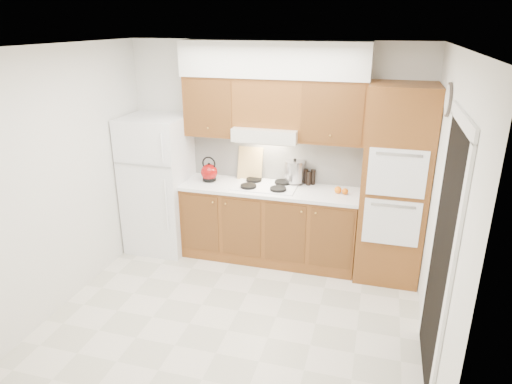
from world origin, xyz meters
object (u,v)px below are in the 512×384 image
kettle (209,172)px  stock_pot (294,171)px  fridge (159,184)px  oven_cabinet (394,186)px

kettle → stock_pot: stock_pot is taller
fridge → oven_cabinet: oven_cabinet is taller
oven_cabinet → kettle: bearing=179.0°
stock_pot → fridge: bearing=-171.2°
oven_cabinet → stock_pot: size_ratio=8.80×
kettle → fridge: bearing=-164.7°
oven_cabinet → stock_pot: (-1.16, 0.23, -0.01)m
stock_pot → oven_cabinet: bearing=-11.0°
kettle → oven_cabinet: bearing=8.1°
oven_cabinet → stock_pot: 1.18m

